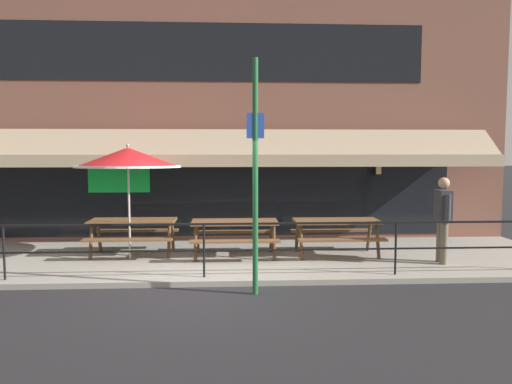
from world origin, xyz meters
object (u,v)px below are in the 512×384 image
patio_umbrella_left (128,158)px  pedestrian_walking (443,215)px  picnic_table_left (133,227)px  street_sign_pole (255,175)px  picnic_table_right (336,227)px  picnic_table_centre (235,228)px

patio_umbrella_left → pedestrian_walking: 6.42m
picnic_table_left → street_sign_pole: street_sign_pole is taller
picnic_table_left → pedestrian_walking: size_ratio=1.05×
picnic_table_right → pedestrian_walking: (1.95, -0.83, 0.35)m
picnic_table_centre → patio_umbrella_left: patio_umbrella_left is taller
patio_umbrella_left → pedestrian_walking: patio_umbrella_left is taller
picnic_table_left → picnic_table_centre: (2.17, -0.28, 0.00)m
picnic_table_centre → patio_umbrella_left: size_ratio=0.76×
picnic_table_centre → pedestrian_walking: bearing=-10.9°
patio_umbrella_left → street_sign_pole: 3.39m
picnic_table_centre → picnic_table_left: bearing=172.6°
street_sign_pole → patio_umbrella_left: bearing=136.9°
picnic_table_right → picnic_table_left: bearing=176.7°
picnic_table_right → pedestrian_walking: pedestrian_walking is taller
picnic_table_right → street_sign_pole: street_sign_pole is taller
picnic_table_centre → street_sign_pole: 2.72m
picnic_table_left → patio_umbrella_left: patio_umbrella_left is taller
pedestrian_walking → patio_umbrella_left: bearing=173.5°
pedestrian_walking → picnic_table_centre: bearing=169.1°
patio_umbrella_left → street_sign_pole: bearing=-43.1°
picnic_table_right → patio_umbrella_left: (-4.33, -0.11, 1.47)m
picnic_table_right → street_sign_pole: (-1.86, -2.42, 1.25)m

